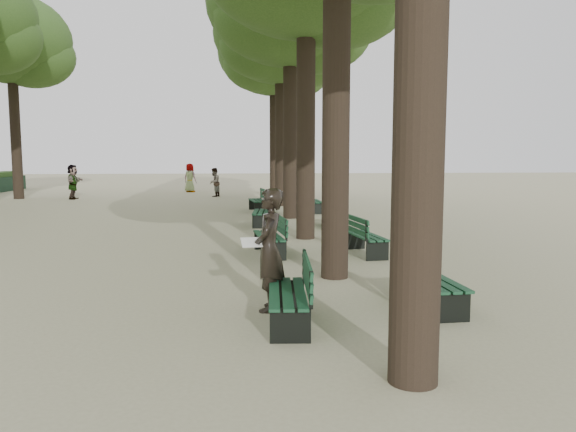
{
  "coord_description": "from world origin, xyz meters",
  "views": [
    {
      "loc": [
        -0.26,
        -7.51,
        2.38
      ],
      "look_at": [
        0.6,
        3.0,
        1.2
      ],
      "focal_mm": 35.0,
      "sensor_mm": 36.0,
      "label": 1
    }
  ],
  "objects": [
    {
      "name": "tree_far_5",
      "position": [
        -12.0,
        23.0,
        8.14
      ],
      "size": [
        6.0,
        6.0,
        10.45
      ],
      "color": "#33261C",
      "rests_on": "ground"
    },
    {
      "name": "bench_right_0",
      "position": [
        2.63,
        0.77,
        0.27
      ],
      "size": [
        0.69,
        1.83,
        0.92
      ],
      "color": "black",
      "rests_on": "ground"
    },
    {
      "name": "bench_right_2",
      "position": [
        2.63,
        10.42,
        0.27
      ],
      "size": [
        0.77,
        1.85,
        0.92
      ],
      "color": "black",
      "rests_on": "ground"
    },
    {
      "name": "ground",
      "position": [
        0.0,
        0.0,
        0.0
      ],
      "size": [
        120.0,
        120.0,
        0.0
      ],
      "primitive_type": "plane",
      "color": "tan",
      "rests_on": "ground"
    },
    {
      "name": "bench_right_3",
      "position": [
        2.63,
        15.02,
        0.27
      ],
      "size": [
        0.65,
        1.82,
        0.92
      ],
      "color": "black",
      "rests_on": "ground"
    },
    {
      "name": "tree_central_4",
      "position": [
        1.5,
        18.0,
        7.65
      ],
      "size": [
        6.0,
        6.0,
        9.95
      ],
      "color": "#33261C",
      "rests_on": "ground"
    },
    {
      "name": "bench_left_1",
      "position": [
        0.37,
        5.54,
        0.27
      ],
      "size": [
        0.76,
        1.85,
        0.92
      ],
      "color": "black",
      "rests_on": "ground"
    },
    {
      "name": "pedestrian_e",
      "position": [
        -9.05,
        22.51,
        0.91
      ],
      "size": [
        0.44,
        1.69,
        1.81
      ],
      "primitive_type": "imported",
      "rotation": [
        0.0,
        0.0,
        1.53
      ],
      "color": "#262628",
      "rests_on": "ground"
    },
    {
      "name": "bench_right_1",
      "position": [
        2.63,
        5.37,
        0.27
      ],
      "size": [
        0.79,
        1.86,
        0.92
      ],
      "color": "black",
      "rests_on": "ground"
    },
    {
      "name": "bench_left_0",
      "position": [
        0.37,
        0.09,
        0.27
      ],
      "size": [
        0.67,
        1.83,
        0.92
      ],
      "color": "black",
      "rests_on": "ground"
    },
    {
      "name": "tree_central_3",
      "position": [
        1.5,
        13.0,
        7.65
      ],
      "size": [
        6.0,
        6.0,
        9.95
      ],
      "color": "#33261C",
      "rests_on": "ground"
    },
    {
      "name": "pedestrian_a",
      "position": [
        -1.8,
        23.62,
        0.79
      ],
      "size": [
        0.57,
        0.83,
        1.59
      ],
      "primitive_type": "imported",
      "rotation": [
        0.0,
        0.0,
        4.35
      ],
      "color": "#262628",
      "rests_on": "ground"
    },
    {
      "name": "pedestrian_d",
      "position": [
        -3.48,
        27.5,
        0.88
      ],
      "size": [
        0.92,
        0.76,
        1.76
      ],
      "primitive_type": "imported",
      "rotation": [
        0.0,
        0.0,
        2.58
      ],
      "color": "#262628",
      "rests_on": "ground"
    },
    {
      "name": "man_with_map",
      "position": [
        0.14,
        0.84,
        0.93
      ],
      "size": [
        0.7,
        0.81,
        1.86
      ],
      "color": "black",
      "rests_on": "ground"
    },
    {
      "name": "tree_central_5",
      "position": [
        1.5,
        23.0,
        7.65
      ],
      "size": [
        6.0,
        6.0,
        9.95
      ],
      "color": "#33261C",
      "rests_on": "ground"
    },
    {
      "name": "bench_left_2",
      "position": [
        0.37,
        10.98,
        0.27
      ],
      "size": [
        0.71,
        1.84,
        0.92
      ],
      "color": "black",
      "rests_on": "ground"
    },
    {
      "name": "bench_left_3",
      "position": [
        0.37,
        15.56,
        0.27
      ],
      "size": [
        0.79,
        1.86,
        0.92
      ],
      "color": "black",
      "rests_on": "ground"
    }
  ]
}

